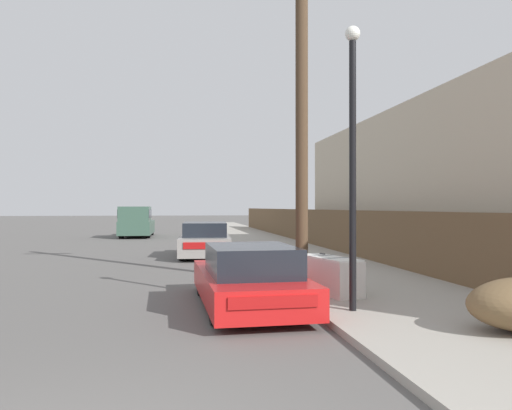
% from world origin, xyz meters
% --- Properties ---
extents(sidewalk_curb, '(4.20, 63.00, 0.12)m').
position_xyz_m(sidewalk_curb, '(5.30, 23.50, 0.06)').
color(sidewalk_curb, '#9E998E').
rests_on(sidewalk_curb, ground).
extents(discarded_fridge, '(1.01, 1.87, 0.77)m').
position_xyz_m(discarded_fridge, '(3.96, 6.70, 0.49)').
color(discarded_fridge, silver).
rests_on(discarded_fridge, sidewalk_curb).
extents(parked_sports_car_red, '(1.89, 4.51, 1.20)m').
position_xyz_m(parked_sports_car_red, '(2.16, 6.01, 0.55)').
color(parked_sports_car_red, red).
rests_on(parked_sports_car_red, ground).
extents(car_parked_mid, '(2.13, 4.48, 1.32)m').
position_xyz_m(car_parked_mid, '(1.88, 15.86, 0.62)').
color(car_parked_mid, gray).
rests_on(car_parked_mid, ground).
extents(pickup_truck, '(1.98, 5.29, 1.94)m').
position_xyz_m(pickup_truck, '(-1.72, 28.83, 0.96)').
color(pickup_truck, '#385647').
rests_on(pickup_truck, ground).
extents(utility_pole, '(1.80, 0.31, 9.10)m').
position_xyz_m(utility_pole, '(3.86, 8.63, 4.78)').
color(utility_pole, '#4C3826').
rests_on(utility_pole, sidewalk_curb).
extents(street_lamp, '(0.26, 0.26, 4.91)m').
position_xyz_m(street_lamp, '(3.82, 4.89, 2.96)').
color(street_lamp, black).
rests_on(street_lamp, sidewalk_curb).
extents(wooden_fence, '(0.08, 40.47, 1.67)m').
position_xyz_m(wooden_fence, '(7.25, 21.02, 0.95)').
color(wooden_fence, brown).
rests_on(wooden_fence, sidewalk_curb).
extents(building_right_house, '(6.00, 23.21, 5.42)m').
position_xyz_m(building_right_house, '(11.31, 11.61, 2.71)').
color(building_right_house, beige).
rests_on(building_right_house, ground).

